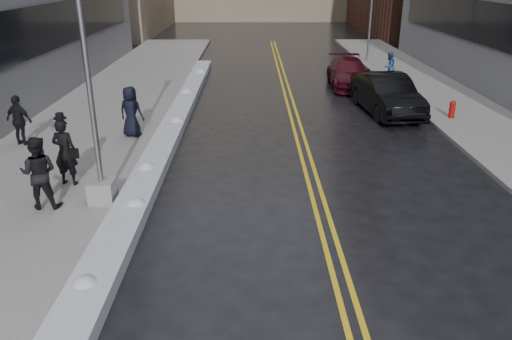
{
  "coord_description": "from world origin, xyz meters",
  "views": [
    {
      "loc": [
        0.68,
        -10.08,
        5.92
      ],
      "look_at": [
        0.77,
        1.36,
        1.3
      ],
      "focal_mm": 35.0,
      "sensor_mm": 36.0,
      "label": 1
    }
  ],
  "objects_px": {
    "traffic_signal": "(371,10)",
    "car_maroon": "(349,73)",
    "pedestrian_b": "(39,173)",
    "pedestrian_east": "(389,67)",
    "pedestrian_c": "(131,112)",
    "car_black": "(387,94)",
    "lamppost": "(93,115)",
    "fire_hydrant": "(452,108)",
    "pedestrian_fedora": "(65,152)",
    "pedestrian_d": "(19,120)"
  },
  "relations": [
    {
      "from": "traffic_signal",
      "to": "car_maroon",
      "type": "relative_size",
      "value": 1.19
    },
    {
      "from": "traffic_signal",
      "to": "pedestrian_b",
      "type": "relative_size",
      "value": 3.13
    },
    {
      "from": "car_black",
      "to": "car_maroon",
      "type": "xyz_separation_m",
      "value": [
        -0.65,
        5.4,
        -0.12
      ]
    },
    {
      "from": "pedestrian_b",
      "to": "pedestrian_c",
      "type": "bearing_deg",
      "value": -103.3
    },
    {
      "from": "pedestrian_east",
      "to": "pedestrian_fedora",
      "type": "bearing_deg",
      "value": 5.55
    },
    {
      "from": "lamppost",
      "to": "traffic_signal",
      "type": "xyz_separation_m",
      "value": [
        11.8,
        22.0,
        0.87
      ]
    },
    {
      "from": "fire_hydrant",
      "to": "car_maroon",
      "type": "distance_m",
      "value": 7.32
    },
    {
      "from": "lamppost",
      "to": "fire_hydrant",
      "type": "bearing_deg",
      "value": 33.04
    },
    {
      "from": "lamppost",
      "to": "car_black",
      "type": "xyz_separation_m",
      "value": [
        9.84,
        9.22,
        -1.68
      ]
    },
    {
      "from": "pedestrian_d",
      "to": "pedestrian_east",
      "type": "bearing_deg",
      "value": -126.82
    },
    {
      "from": "pedestrian_fedora",
      "to": "pedestrian_east",
      "type": "relative_size",
      "value": 1.22
    },
    {
      "from": "lamppost",
      "to": "fire_hydrant",
      "type": "relative_size",
      "value": 10.45
    },
    {
      "from": "pedestrian_fedora",
      "to": "car_black",
      "type": "height_order",
      "value": "pedestrian_fedora"
    },
    {
      "from": "pedestrian_fedora",
      "to": "pedestrian_east",
      "type": "bearing_deg",
      "value": -122.03
    },
    {
      "from": "pedestrian_c",
      "to": "car_maroon",
      "type": "bearing_deg",
      "value": -120.63
    },
    {
      "from": "pedestrian_b",
      "to": "pedestrian_east",
      "type": "bearing_deg",
      "value": -133.38
    },
    {
      "from": "fire_hydrant",
      "to": "pedestrian_b",
      "type": "relative_size",
      "value": 0.38
    },
    {
      "from": "lamppost",
      "to": "pedestrian_c",
      "type": "xyz_separation_m",
      "value": [
        -0.45,
        5.65,
        -1.45
      ]
    },
    {
      "from": "pedestrian_b",
      "to": "pedestrian_c",
      "type": "height_order",
      "value": "pedestrian_b"
    },
    {
      "from": "car_black",
      "to": "fire_hydrant",
      "type": "bearing_deg",
      "value": -32.56
    },
    {
      "from": "pedestrian_b",
      "to": "pedestrian_c",
      "type": "relative_size",
      "value": 1.03
    },
    {
      "from": "pedestrian_fedora",
      "to": "pedestrian_d",
      "type": "height_order",
      "value": "pedestrian_fedora"
    },
    {
      "from": "pedestrian_east",
      "to": "car_maroon",
      "type": "distance_m",
      "value": 2.42
    },
    {
      "from": "pedestrian_b",
      "to": "pedestrian_fedora",
      "type": "bearing_deg",
      "value": -99.21
    },
    {
      "from": "lamppost",
      "to": "pedestrian_b",
      "type": "distance_m",
      "value": 2.06
    },
    {
      "from": "pedestrian_fedora",
      "to": "car_black",
      "type": "xyz_separation_m",
      "value": [
        11.16,
        8.02,
        -0.27
      ]
    },
    {
      "from": "pedestrian_fedora",
      "to": "car_maroon",
      "type": "bearing_deg",
      "value": -117.82
    },
    {
      "from": "pedestrian_east",
      "to": "car_black",
      "type": "distance_m",
      "value": 6.3
    },
    {
      "from": "lamppost",
      "to": "fire_hydrant",
      "type": "height_order",
      "value": "lamppost"
    },
    {
      "from": "pedestrian_d",
      "to": "pedestrian_east",
      "type": "xyz_separation_m",
      "value": [
        15.63,
        10.6,
        -0.09
      ]
    },
    {
      "from": "pedestrian_fedora",
      "to": "fire_hydrant",
      "type": "bearing_deg",
      "value": -143.23
    },
    {
      "from": "pedestrian_fedora",
      "to": "car_maroon",
      "type": "distance_m",
      "value": 17.05
    },
    {
      "from": "traffic_signal",
      "to": "car_maroon",
      "type": "bearing_deg",
      "value": -109.46
    },
    {
      "from": "lamppost",
      "to": "pedestrian_d",
      "type": "height_order",
      "value": "lamppost"
    },
    {
      "from": "pedestrian_c",
      "to": "pedestrian_east",
      "type": "height_order",
      "value": "pedestrian_c"
    },
    {
      "from": "fire_hydrant",
      "to": "car_black",
      "type": "distance_m",
      "value": 2.76
    },
    {
      "from": "pedestrian_fedora",
      "to": "car_maroon",
      "type": "height_order",
      "value": "pedestrian_fedora"
    },
    {
      "from": "pedestrian_b",
      "to": "pedestrian_east",
      "type": "xyz_separation_m",
      "value": [
        12.96,
        15.6,
        -0.16
      ]
    },
    {
      "from": "pedestrian_east",
      "to": "pedestrian_c",
      "type": "bearing_deg",
      "value": -3.24
    },
    {
      "from": "pedestrian_c",
      "to": "pedestrian_b",
      "type": "bearing_deg",
      "value": 96.79
    },
    {
      "from": "fire_hydrant",
      "to": "pedestrian_east",
      "type": "distance_m",
      "value": 7.35
    },
    {
      "from": "traffic_signal",
      "to": "car_black",
      "type": "bearing_deg",
      "value": -98.71
    },
    {
      "from": "traffic_signal",
      "to": "pedestrian_fedora",
      "type": "height_order",
      "value": "traffic_signal"
    },
    {
      "from": "traffic_signal",
      "to": "pedestrian_fedora",
      "type": "distance_m",
      "value": 24.69
    },
    {
      "from": "pedestrian_east",
      "to": "pedestrian_b",
      "type": "bearing_deg",
      "value": 8.11
    },
    {
      "from": "car_black",
      "to": "pedestrian_c",
      "type": "bearing_deg",
      "value": -166.97
    },
    {
      "from": "pedestrian_c",
      "to": "pedestrian_d",
      "type": "height_order",
      "value": "pedestrian_c"
    },
    {
      "from": "car_black",
      "to": "pedestrian_d",
      "type": "bearing_deg",
      "value": -168.2
    },
    {
      "from": "lamppost",
      "to": "pedestrian_c",
      "type": "bearing_deg",
      "value": 94.56
    },
    {
      "from": "lamppost",
      "to": "pedestrian_c",
      "type": "relative_size",
      "value": 4.1
    }
  ]
}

